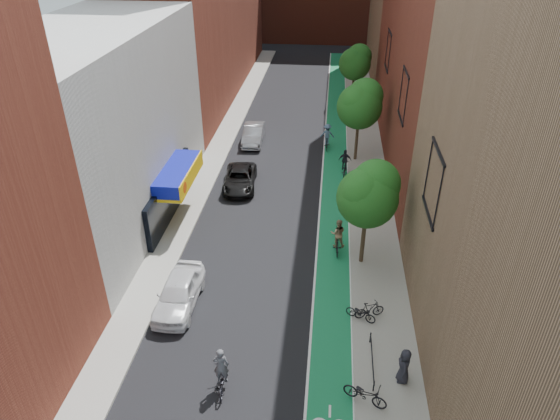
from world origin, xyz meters
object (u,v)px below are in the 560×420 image
(parked_car_white, at_px, (179,292))
(cyclist_lane_far, at_px, (327,138))
(parked_car_black, at_px, (240,179))
(cyclist_lane_near, at_px, (338,238))
(parked_car_silver, at_px, (253,134))
(cyclist_lead, at_px, (221,376))
(pedestrian, at_px, (404,366))
(cyclist_lane_mid, at_px, (345,165))

(parked_car_white, bearing_deg, cyclist_lane_far, 71.56)
(parked_car_black, distance_m, cyclist_lane_far, 9.95)
(cyclist_lane_near, bearing_deg, parked_car_silver, -66.77)
(cyclist_lead, bearing_deg, parked_car_white, -64.25)
(parked_car_silver, relative_size, cyclist_lead, 2.15)
(cyclist_lead, bearing_deg, parked_car_silver, -91.77)
(cyclist_lane_near, xyz_separation_m, cyclist_lane_far, (-0.98, 15.20, 0.06))
(pedestrian, bearing_deg, cyclist_lead, -81.16)
(parked_car_black, bearing_deg, cyclist_lane_near, -50.70)
(cyclist_lead, distance_m, cyclist_lane_far, 26.09)
(parked_car_black, height_order, parked_car_silver, parked_car_silver)
(parked_car_silver, height_order, cyclist_lane_far, cyclist_lane_far)
(cyclist_lead, xyz_separation_m, cyclist_lane_mid, (5.33, 20.96, 0.01))
(cyclist_lead, height_order, pedestrian, cyclist_lead)
(cyclist_lane_mid, relative_size, cyclist_lane_far, 0.92)
(cyclist_lead, relative_size, cyclist_lane_near, 1.01)
(cyclist_lane_mid, bearing_deg, cyclist_lane_near, 91.91)
(parked_car_black, relative_size, cyclist_lane_far, 2.23)
(parked_car_black, relative_size, cyclist_lane_near, 2.26)
(parked_car_silver, distance_m, cyclist_lane_mid, 9.62)
(parked_car_black, relative_size, pedestrian, 2.81)
(parked_car_white, height_order, cyclist_lead, cyclist_lead)
(parked_car_silver, distance_m, pedestrian, 27.33)
(cyclist_lane_far, distance_m, pedestrian, 25.02)
(pedestrian, bearing_deg, parked_car_silver, -156.98)
(cyclist_lane_near, height_order, cyclist_lane_far, cyclist_lane_far)
(cyclist_lane_far, bearing_deg, parked_car_silver, -4.63)
(parked_car_silver, distance_m, cyclist_lane_far, 6.49)
(parked_car_white, relative_size, cyclist_lane_mid, 2.34)
(parked_car_black, bearing_deg, cyclist_lane_mid, 16.05)
(parked_car_white, relative_size, cyclist_lane_near, 2.18)
(cyclist_lane_far, bearing_deg, cyclist_lane_mid, 107.62)
(parked_car_silver, bearing_deg, cyclist_lead, -86.43)
(parked_car_black, height_order, cyclist_lane_far, cyclist_lane_far)
(parked_car_white, xyz_separation_m, cyclist_lane_near, (8.08, 5.62, 0.12))
(cyclist_lane_mid, bearing_deg, cyclist_lead, 80.42)
(parked_car_white, xyz_separation_m, pedestrian, (10.95, -3.90, 0.22))
(parked_car_black, xyz_separation_m, pedestrian, (10.06, -16.96, 0.34))
(cyclist_lane_near, relative_size, cyclist_lane_mid, 1.07)
(cyclist_lane_near, relative_size, cyclist_lane_far, 0.99)
(pedestrian, bearing_deg, parked_car_black, -148.46)
(cyclist_lead, bearing_deg, cyclist_lane_far, -105.91)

